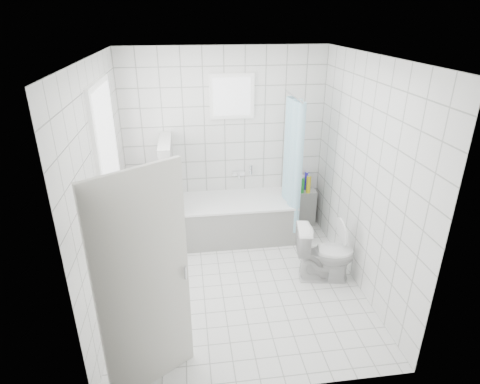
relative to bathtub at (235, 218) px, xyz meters
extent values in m
plane|color=white|center=(-0.08, -1.12, -0.29)|extent=(3.00, 3.00, 0.00)
plane|color=white|center=(-0.08, -1.12, 2.31)|extent=(3.00, 3.00, 0.00)
cube|color=white|center=(-0.08, 0.38, 1.01)|extent=(2.80, 0.02, 2.60)
cube|color=white|center=(-0.08, -2.62, 1.01)|extent=(2.80, 0.02, 2.60)
cube|color=white|center=(-1.48, -1.12, 1.01)|extent=(0.02, 3.00, 2.60)
cube|color=white|center=(1.32, -1.12, 1.01)|extent=(0.02, 3.00, 2.60)
cube|color=white|center=(-1.44, -0.82, 1.31)|extent=(0.01, 0.90, 1.40)
cube|color=white|center=(0.02, 0.33, 1.66)|extent=(0.50, 0.01, 0.50)
cube|color=white|center=(-1.39, -0.82, 0.57)|extent=(0.18, 1.02, 0.08)
cube|color=silver|center=(-1.00, -2.38, 0.71)|extent=(0.68, 0.48, 2.00)
cube|color=white|center=(0.00, 0.00, -0.02)|extent=(1.63, 0.75, 0.55)
cube|color=white|center=(0.00, 0.00, 0.27)|extent=(1.65, 0.77, 0.03)
cube|color=white|center=(-0.89, -0.05, 0.46)|extent=(0.15, 0.85, 1.50)
cube|color=white|center=(1.05, 0.25, -0.02)|extent=(0.40, 0.24, 0.55)
imported|color=white|center=(0.95, -1.14, 0.06)|extent=(0.74, 0.50, 0.70)
cylinder|color=silver|center=(0.77, -0.02, 1.71)|extent=(0.02, 0.80, 0.02)
cube|color=silver|center=(0.10, 0.33, 0.56)|extent=(0.18, 0.06, 0.06)
imported|color=pink|center=(-1.38, -1.15, 0.76)|extent=(0.15, 0.15, 0.30)
imported|color=pink|center=(-1.38, -0.57, 0.72)|extent=(0.12, 0.13, 0.21)
imported|color=white|center=(-1.38, -0.70, 0.76)|extent=(0.17, 0.17, 0.31)
imported|color=silver|center=(-1.38, -0.89, 0.69)|extent=(0.17, 0.17, 0.16)
cylinder|color=yellow|center=(1.11, 0.17, 0.39)|extent=(0.06, 0.06, 0.26)
cylinder|color=red|center=(1.01, 0.27, 0.37)|extent=(0.06, 0.06, 0.22)
cylinder|color=#2619CC|center=(1.12, 0.29, 0.39)|extent=(0.06, 0.06, 0.27)
cylinder|color=#16872A|center=(1.02, 0.18, 0.38)|extent=(0.06, 0.06, 0.24)
camera|label=1|loc=(-0.61, -5.03, 2.69)|focal=30.00mm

